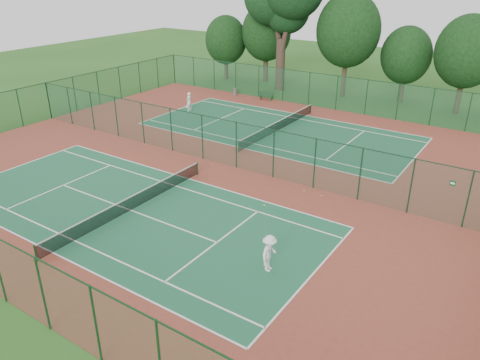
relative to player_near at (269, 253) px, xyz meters
name	(u,v)px	position (x,y,z in m)	size (l,w,h in m)	color
ground	(219,163)	(-9.96, 9.59, -0.97)	(120.00, 120.00, 0.00)	#27581B
red_pad	(219,163)	(-9.96, 9.59, -0.97)	(40.00, 36.00, 0.01)	brown
court_near	(131,211)	(-9.96, 0.59, -0.96)	(23.77, 10.97, 0.01)	#1D5D3B
court_far	(279,131)	(-9.96, 18.59, -0.96)	(23.77, 10.97, 0.01)	#1B5836
fence_north	(323,91)	(-9.96, 27.59, 0.79)	(40.00, 0.09, 3.50)	#1B5336
fence_west	(49,101)	(-29.96, 9.59, 0.79)	(0.09, 36.00, 3.50)	#1B512D
fence_divider	(219,141)	(-9.96, 9.59, 0.79)	(40.00, 0.09, 3.50)	#17462F
tennis_net_near	(130,203)	(-9.96, 0.59, -0.43)	(0.10, 12.90, 0.97)	#163E1D
tennis_net_far	(279,125)	(-9.96, 18.59, -0.43)	(0.10, 12.90, 0.97)	#153922
player_near	(269,253)	(0.00, 0.00, 0.00)	(1.23, 0.71, 1.91)	white
player_far	(189,102)	(-20.58, 18.99, -0.02)	(0.68, 0.45, 1.88)	white
trash_bin	(235,92)	(-20.26, 26.75, -0.56)	(0.45, 0.45, 0.80)	slate
bench	(266,96)	(-16.27, 26.90, -0.48)	(1.57, 0.84, 0.93)	#12351B
kit_bag	(189,107)	(-21.20, 19.67, -0.84)	(0.69, 0.26, 0.26)	silver
stray_ball_a	(304,190)	(-2.53, 8.83, -0.93)	(0.08, 0.08, 0.08)	#CDE435
stray_ball_b	(322,196)	(-1.25, 8.75, -0.93)	(0.07, 0.07, 0.07)	#E1F338
stray_ball_c	(212,164)	(-10.22, 8.96, -0.93)	(0.07, 0.07, 0.07)	yellow
evergreen_row	(349,95)	(-9.46, 33.84, -0.97)	(39.00, 5.00, 12.00)	black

